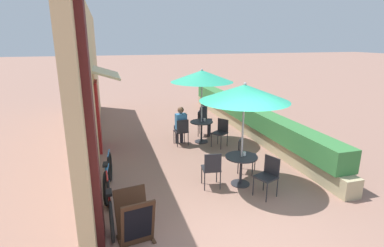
# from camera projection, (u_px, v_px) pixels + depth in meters

# --- Properties ---
(ground_plane) EXTENTS (120.00, 120.00, 0.00)m
(ground_plane) POSITION_uv_depth(u_px,v_px,m) (243.00, 235.00, 5.23)
(ground_plane) COLOR #936B5B
(cafe_facade_wall) EXTENTS (0.98, 11.32, 4.20)m
(cafe_facade_wall) POSITION_uv_depth(u_px,v_px,m) (90.00, 80.00, 9.09)
(cafe_facade_wall) COLOR #D6B784
(cafe_facade_wall) RESTS_ON ground_plane
(planter_hedge) EXTENTS (0.60, 10.32, 1.01)m
(planter_hedge) POSITION_uv_depth(u_px,v_px,m) (246.00, 117.00, 10.95)
(planter_hedge) COLOR tan
(planter_hedge) RESTS_ON ground_plane
(patio_table_near) EXTENTS (0.74, 0.74, 0.70)m
(patio_table_near) POSITION_uv_depth(u_px,v_px,m) (241.00, 164.00, 6.92)
(patio_table_near) COLOR #28282D
(patio_table_near) RESTS_ON ground_plane
(patio_umbrella_near) EXTENTS (1.97, 1.97, 2.40)m
(patio_umbrella_near) POSITION_uv_depth(u_px,v_px,m) (245.00, 93.00, 6.46)
(patio_umbrella_near) COLOR #B7B7BC
(patio_umbrella_near) RESTS_ON ground_plane
(cafe_chair_near_left) EXTENTS (0.45, 0.45, 0.87)m
(cafe_chair_near_left) POSITION_uv_depth(u_px,v_px,m) (212.00, 167.00, 6.74)
(cafe_chair_near_left) COLOR #232328
(cafe_chair_near_left) RESTS_ON ground_plane
(cafe_chair_near_right) EXTENTS (0.52, 0.52, 0.87)m
(cafe_chair_near_right) POSITION_uv_depth(u_px,v_px,m) (268.00, 173.00, 6.42)
(cafe_chair_near_right) COLOR #232328
(cafe_chair_near_right) RESTS_ON ground_plane
(cafe_chair_near_back) EXTENTS (0.56, 0.56, 0.87)m
(cafe_chair_near_back) POSITION_uv_depth(u_px,v_px,m) (244.00, 153.00, 7.58)
(cafe_chair_near_back) COLOR #232328
(cafe_chair_near_back) RESTS_ON ground_plane
(coffee_cup_near) EXTENTS (0.07, 0.07, 0.09)m
(coffee_cup_near) POSITION_uv_depth(u_px,v_px,m) (244.00, 154.00, 6.90)
(coffee_cup_near) COLOR white
(coffee_cup_near) RESTS_ON patio_table_near
(patio_table_mid) EXTENTS (0.74, 0.74, 0.70)m
(patio_table_mid) POSITION_uv_depth(u_px,v_px,m) (201.00, 128.00, 9.79)
(patio_table_mid) COLOR #28282D
(patio_table_mid) RESTS_ON ground_plane
(patio_umbrella_mid) EXTENTS (1.97, 1.97, 2.40)m
(patio_umbrella_mid) POSITION_uv_depth(u_px,v_px,m) (202.00, 76.00, 9.33)
(patio_umbrella_mid) COLOR #B7B7BC
(patio_umbrella_mid) RESTS_ON ground_plane
(cafe_chair_mid_left) EXTENTS (0.56, 0.56, 0.87)m
(cafe_chair_mid_left) POSITION_uv_depth(u_px,v_px,m) (221.00, 131.00, 9.41)
(cafe_chair_mid_left) COLOR #232328
(cafe_chair_mid_left) RESTS_ON ground_plane
(cafe_chair_mid_right) EXTENTS (0.53, 0.53, 0.87)m
(cafe_chair_mid_right) POSITION_uv_depth(u_px,v_px,m) (202.00, 121.00, 10.47)
(cafe_chair_mid_right) COLOR #232328
(cafe_chair_mid_right) RESTS_ON ground_plane
(seated_patron_mid_right) EXTENTS (0.50, 0.46, 1.25)m
(seated_patron_mid_right) POSITION_uv_depth(u_px,v_px,m) (205.00, 117.00, 10.41)
(seated_patron_mid_right) COLOR #23232D
(seated_patron_mid_right) RESTS_ON ground_plane
(cafe_chair_mid_back) EXTENTS (0.43, 0.43, 0.87)m
(cafe_chair_mid_back) POSITION_uv_depth(u_px,v_px,m) (182.00, 130.00, 9.47)
(cafe_chair_mid_back) COLOR #232328
(cafe_chair_mid_back) RESTS_ON ground_plane
(seated_patron_mid_back) EXTENTS (0.36, 0.43, 1.25)m
(seated_patron_mid_back) POSITION_uv_depth(u_px,v_px,m) (180.00, 124.00, 9.52)
(seated_patron_mid_back) COLOR #23232D
(seated_patron_mid_back) RESTS_ON ground_plane
(coffee_cup_mid) EXTENTS (0.07, 0.07, 0.09)m
(coffee_cup_mid) POSITION_uv_depth(u_px,v_px,m) (204.00, 120.00, 9.79)
(coffee_cup_mid) COLOR white
(coffee_cup_mid) RESTS_ON patio_table_mid
(bicycle_leaning) EXTENTS (0.12, 1.78, 0.79)m
(bicycle_leaning) POSITION_uv_depth(u_px,v_px,m) (110.00, 204.00, 5.51)
(bicycle_leaning) COLOR black
(bicycle_leaning) RESTS_ON ground_plane
(bicycle_second) EXTENTS (0.22, 1.79, 0.80)m
(bicycle_second) POSITION_uv_depth(u_px,v_px,m) (108.00, 176.00, 6.63)
(bicycle_second) COLOR black
(bicycle_second) RESTS_ON ground_plane
(menu_board) EXTENTS (0.65, 0.71, 0.86)m
(menu_board) POSITION_uv_depth(u_px,v_px,m) (135.00, 218.00, 4.98)
(menu_board) COLOR #422819
(menu_board) RESTS_ON ground_plane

